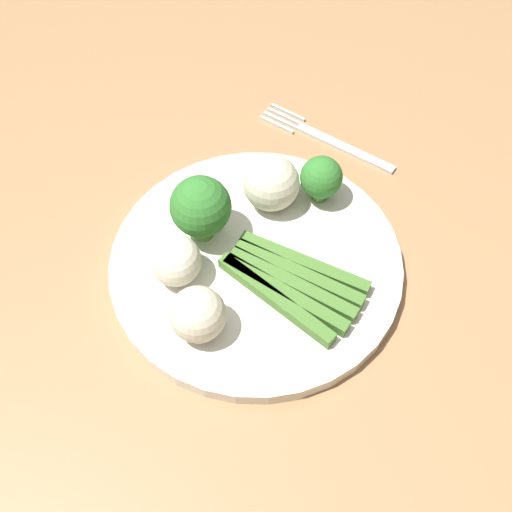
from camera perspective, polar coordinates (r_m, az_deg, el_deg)
name	(u,v)px	position (r m, az deg, el deg)	size (l,w,h in m)	color
ground_plane	(221,492)	(1.29, -3.18, -20.39)	(6.00, 6.00, 0.02)	#B7A88E
dining_table	(193,331)	(0.69, -5.67, -6.73)	(1.30, 1.06, 0.73)	#9E754C
plate	(256,263)	(0.61, 0.00, -0.67)	(0.28, 0.28, 0.01)	silver
asparagus_bundle	(291,283)	(0.58, 3.13, -2.46)	(0.09, 0.14, 0.01)	#47752D
broccoli_left	(202,208)	(0.59, -4.87, 4.35)	(0.06, 0.06, 0.07)	#609E3D
broccoli_near_center	(321,178)	(0.63, 5.86, 6.98)	(0.04, 0.04, 0.05)	#609E3D
cauliflower_right	(198,314)	(0.54, -5.23, -5.23)	(0.05, 0.05, 0.05)	beige
cauliflower_back	(174,264)	(0.57, -7.39, -0.75)	(0.05, 0.05, 0.05)	silver
cauliflower_mid	(271,183)	(0.62, 1.37, 6.55)	(0.06, 0.06, 0.06)	beige
fork	(325,139)	(0.73, 6.21, 10.41)	(0.06, 0.16, 0.00)	silver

